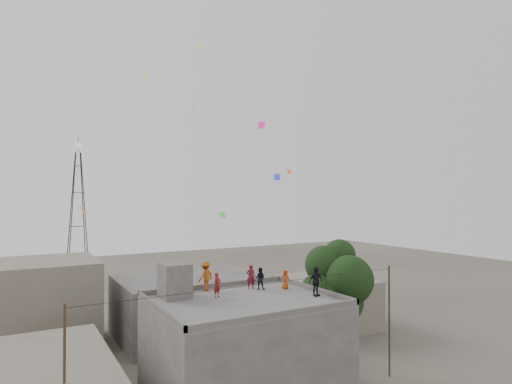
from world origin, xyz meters
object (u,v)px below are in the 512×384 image
Objects in this scene: tree at (337,285)px; person_dark_adult at (316,281)px; stair_head_box at (175,280)px; person_red_adult at (251,277)px; transmission_tower at (78,219)px.

person_dark_adult is at bearing -150.45° from tree.
person_dark_adult is (-3.15, -1.78, 0.87)m from tree.
tree is 3.72m from person_dark_adult.
stair_head_box is 1.32× the size of person_red_adult.
tree is 5.99× the size of person_red_adult.
transmission_tower is at bearing -56.63° from person_red_adult.
tree is 41.12m from transmission_tower.
tree is 0.45× the size of transmission_tower.
person_red_adult is (5.07, -0.02, -0.24)m from stair_head_box.
person_red_adult is at bearing 114.92° from person_dark_adult.
transmission_tower reaches higher than person_red_adult.
stair_head_box reaches higher than person_red_adult.
person_red_adult is 0.87× the size of person_dark_adult.
tree is (10.57, -2.00, -1.00)m from stair_head_box.
person_red_adult is at bearing -81.08° from transmission_tower.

